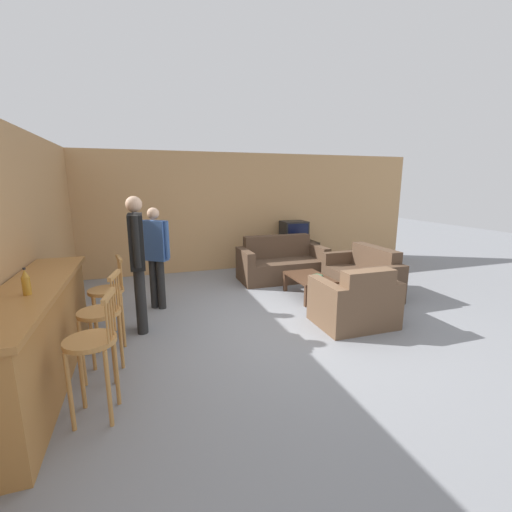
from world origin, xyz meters
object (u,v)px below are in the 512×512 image
couch_far (281,264)px  person_by_counter (138,257)px  bar_chair_mid (101,321)px  loveseat_right (363,277)px  tv_unit (293,255)px  book_on_table (317,276)px  tv (294,232)px  armchair_near (355,304)px  bar_chair_near (93,351)px  bar_chair_far (108,297)px  bottle (26,283)px  coffee_table (309,279)px  person_by_window (155,252)px

couch_far → person_by_counter: 3.33m
bar_chair_mid → loveseat_right: bearing=19.7°
tv_unit → book_on_table: 2.21m
bar_chair_mid → book_on_table: bearing=25.4°
loveseat_right → tv: 2.30m
book_on_table → armchair_near: bearing=-93.2°
bar_chair_near → book_on_table: bearing=34.1°
tv_unit → tv: bearing=-90.0°
tv → bar_chair_far: bearing=-142.1°
bar_chair_mid → bottle: (-0.53, -0.23, 0.51)m
bottle → tv_unit: bearing=42.3°
coffee_table → bottle: bearing=-153.4°
loveseat_right → person_by_window: 3.58m
bar_chair_far → bottle: 1.22m
coffee_table → person_by_window: bearing=173.9°
coffee_table → tv_unit: size_ratio=0.83×
person_by_window → person_by_counter: size_ratio=0.89×
tv_unit → tv: tv is taller
bar_chair_far → tv_unit: bar_chair_far is taller
bottle → person_by_counter: bearing=55.0°
tv → bar_chair_mid: bearing=-135.7°
bar_chair_far → person_by_counter: (0.36, 0.30, 0.41)m
coffee_table → tv: (0.64, 2.07, 0.52)m
bar_chair_mid → bar_chair_far: 0.74m
person_by_window → coffee_table: bearing=-6.1°
person_by_window → bar_chair_near: bearing=-103.6°
tv → coffee_table: bearing=-107.2°
person_by_window → bar_chair_far: bearing=-118.4°
person_by_counter → couch_far: bearing=32.7°
bar_chair_near → tv: bearing=49.0°
armchair_near → loveseat_right: (0.94, 1.16, -0.00)m
bottle → person_by_window: person_by_window is taller
couch_far → person_by_counter: bearing=-147.3°
loveseat_right → bar_chair_near: bearing=-152.7°
bar_chair_mid → armchair_near: bar_chair_mid is taller
bar_chair_mid → bottle: bearing=-156.8°
tv → bottle: bearing=-137.7°
tv_unit → person_by_window: bearing=-150.3°
bar_chair_far → loveseat_right: bearing=10.0°
bar_chair_near → person_by_counter: 1.79m
coffee_table → bar_chair_mid: bearing=-152.8°
bar_chair_far → armchair_near: size_ratio=1.06×
tv → book_on_table: (-0.53, -2.14, -0.45)m
loveseat_right → person_by_counter: 3.85m
bar_chair_far → armchair_near: 3.22m
tv_unit → person_by_counter: (-3.41, -2.63, 0.72)m
coffee_table → loveseat_right: bearing=-7.7°
couch_far → tv_unit: couch_far is taller
bar_chair_near → couch_far: size_ratio=0.63×
bar_chair_far → coffee_table: bearing=15.4°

